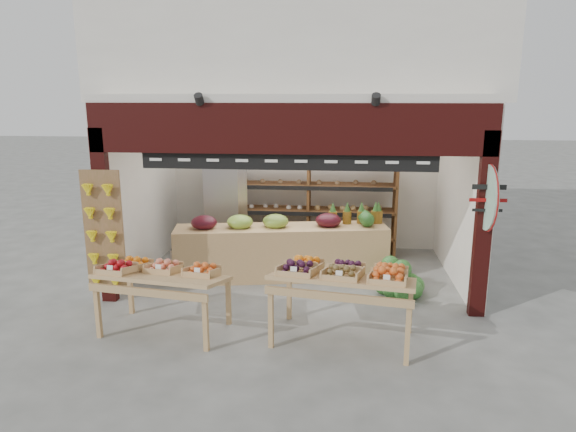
# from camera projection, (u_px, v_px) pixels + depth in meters

# --- Properties ---
(ground) EXTENTS (60.00, 60.00, 0.00)m
(ground) POSITION_uv_depth(u_px,v_px,m) (293.00, 282.00, 8.72)
(ground) COLOR #62625D
(ground) RESTS_ON ground
(shop_structure) EXTENTS (6.36, 5.12, 5.40)m
(shop_structure) POSITION_uv_depth(u_px,v_px,m) (302.00, 49.00, 9.38)
(shop_structure) COLOR white
(shop_structure) RESTS_ON ground
(banana_board) EXTENTS (0.60, 0.15, 1.80)m
(banana_board) POSITION_uv_depth(u_px,v_px,m) (103.00, 233.00, 7.60)
(banana_board) COLOR #8F6041
(banana_board) RESTS_ON ground
(gift_sign) EXTENTS (0.04, 0.93, 0.92)m
(gift_sign) POSITION_uv_depth(u_px,v_px,m) (488.00, 198.00, 6.94)
(gift_sign) COLOR #A5D0BC
(gift_sign) RESTS_ON ground
(back_shelving) EXTENTS (3.41, 0.56, 2.07)m
(back_shelving) POSITION_uv_depth(u_px,v_px,m) (309.00, 193.00, 10.06)
(back_shelving) COLOR brown
(back_shelving) RESTS_ON ground
(refrigerator) EXTENTS (0.97, 0.97, 1.98)m
(refrigerator) POSITION_uv_depth(u_px,v_px,m) (225.00, 204.00, 10.18)
(refrigerator) COLOR #B7B9BE
(refrigerator) RESTS_ON ground
(cardboard_stack) EXTENTS (1.00, 0.73, 0.67)m
(cardboard_stack) POSITION_uv_depth(u_px,v_px,m) (199.00, 256.00, 9.34)
(cardboard_stack) COLOR beige
(cardboard_stack) RESTS_ON ground
(mid_counter) EXTENTS (3.70, 1.33, 1.13)m
(mid_counter) POSITION_uv_depth(u_px,v_px,m) (281.00, 250.00, 8.86)
(mid_counter) COLOR tan
(mid_counter) RESTS_ON ground
(display_table_left) EXTENTS (1.74, 1.13, 1.03)m
(display_table_left) POSITION_uv_depth(u_px,v_px,m) (158.00, 273.00, 6.84)
(display_table_left) COLOR tan
(display_table_left) RESTS_ON ground
(display_table_right) EXTENTS (1.92, 1.27, 1.12)m
(display_table_right) POSITION_uv_depth(u_px,v_px,m) (344.00, 275.00, 6.48)
(display_table_right) COLOR tan
(display_table_right) RESTS_ON ground
(watermelon_pile) EXTENTS (0.80, 0.77, 0.58)m
(watermelon_pile) POSITION_uv_depth(u_px,v_px,m) (400.00, 282.00, 8.13)
(watermelon_pile) COLOR #1B4918
(watermelon_pile) RESTS_ON ground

